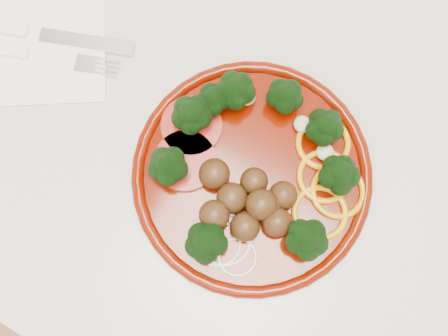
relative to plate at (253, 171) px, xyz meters
The scene contains 5 objects.
counter 0.48m from the plate, 168.39° to the left, with size 2.40×0.60×0.90m.
plate is the anchor object (origin of this frame).
napkin 0.29m from the plate, behind, with size 0.15×0.15×0.00m, color white.
knife 0.32m from the plate, behind, with size 0.20×0.09×0.01m.
fork 0.31m from the plate, behind, with size 0.18×0.08×0.01m.
Camera 1 is at (0.15, 1.56, 1.52)m, focal length 45.00 mm.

